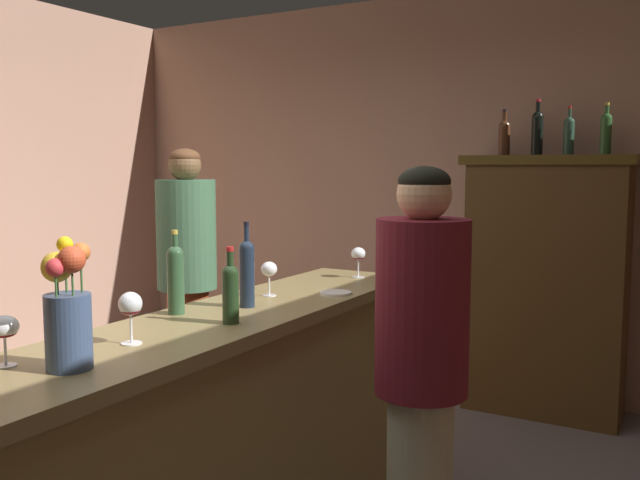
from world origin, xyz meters
name	(u,v)px	position (x,y,z in m)	size (l,w,h in m)	color
wall_back	(417,191)	(0.00, 2.87, 1.41)	(5.17, 0.12, 2.83)	tan
bar_counter	(218,448)	(0.32, 0.06, 0.52)	(0.54, 2.60, 1.03)	olive
display_cabinet	(546,281)	(1.02, 2.55, 0.87)	(1.04, 0.47, 1.67)	#473015
wine_bottle_chardonnay	(230,290)	(0.42, 0.01, 1.15)	(0.06, 0.06, 0.28)	#20371B
wine_bottle_pinot	(176,276)	(0.14, 0.03, 1.18)	(0.06, 0.06, 0.32)	#2F5131
wine_bottle_malbec	(247,270)	(0.31, 0.28, 1.18)	(0.06, 0.06, 0.35)	#1C2839
wine_glass_front	(130,306)	(0.32, -0.38, 1.15)	(0.08, 0.08, 0.17)	white
wine_glass_mid	(358,255)	(0.36, 1.16, 1.15)	(0.07, 0.07, 0.16)	white
wine_glass_rear	(4,329)	(0.20, -0.74, 1.14)	(0.08, 0.08, 0.15)	white
wine_glass_spare	(269,270)	(0.25, 0.52, 1.14)	(0.07, 0.07, 0.15)	white
flower_arrangement	(67,312)	(0.38, -0.67, 1.20)	(0.13, 0.14, 0.37)	#3D5173
cheese_plate	(336,293)	(0.49, 0.69, 1.04)	(0.14, 0.14, 0.01)	white
display_bottle_left	(504,136)	(0.73, 2.55, 1.80)	(0.07, 0.07, 0.30)	#4B2A18
display_bottle_midleft	(537,131)	(0.93, 2.55, 1.82)	(0.07, 0.07, 0.35)	black
display_bottle_center	(569,134)	(1.13, 2.55, 1.80)	(0.06, 0.06, 0.30)	#284433
display_bottle_midright	(606,131)	(1.34, 2.55, 1.81)	(0.07, 0.07, 0.31)	#2A5326
patron_in_grey	(187,278)	(-0.76, 1.15, 0.94)	(0.35, 0.35, 1.70)	brown
bartender	(421,376)	(1.08, 0.20, 0.88)	(0.32, 0.32, 1.60)	#B6B18F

